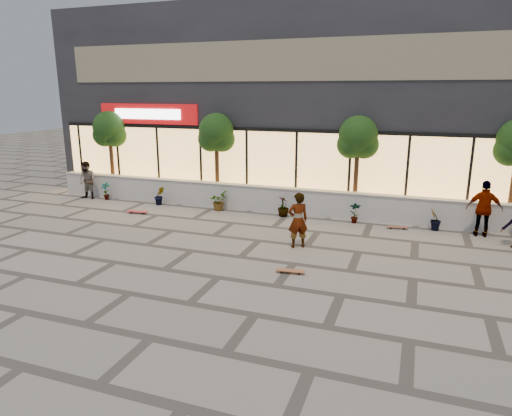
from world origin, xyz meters
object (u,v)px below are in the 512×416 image
(skater_left, at_px, (87,180))
(skateboard_right_near, at_px, (397,227))
(skateboard_left, at_px, (137,212))
(skater_right_near, at_px, (484,209))
(tree_west, at_px, (109,131))
(tree_midwest, at_px, (216,135))
(tree_mideast, at_px, (358,140))
(skateboard_center, at_px, (290,271))
(skater_center, at_px, (298,220))

(skater_left, height_order, skateboard_right_near, skater_left)
(skater_left, xyz_separation_m, skateboard_right_near, (13.61, -0.10, -0.79))
(skateboard_left, bearing_deg, skater_right_near, -0.23)
(tree_west, distance_m, tree_midwest, 5.50)
(tree_mideast, relative_size, skateboard_center, 4.84)
(tree_west, bearing_deg, skateboard_center, -32.24)
(skater_center, distance_m, skateboard_left, 7.40)
(skater_left, distance_m, skateboard_right_near, 13.64)
(skater_left, relative_size, skater_right_near, 0.89)
(tree_mideast, xyz_separation_m, skater_right_near, (4.50, -1.40, -2.02))
(skateboard_left, relative_size, skateboard_right_near, 1.13)
(tree_west, xyz_separation_m, skater_left, (-0.35, -1.40, -2.12))
(skateboard_center, bearing_deg, skater_center, 93.14)
(tree_mideast, distance_m, skater_left, 12.12)
(tree_west, relative_size, skater_center, 2.20)
(tree_midwest, height_order, skater_right_near, tree_midwest)
(tree_mideast, distance_m, skateboard_right_near, 3.72)
(tree_mideast, bearing_deg, skater_right_near, -17.28)
(skater_center, bearing_deg, skater_left, -48.33)
(skater_right_near, bearing_deg, tree_midwest, -6.44)
(tree_mideast, xyz_separation_m, skateboard_center, (-0.76, -6.77, -2.91))
(tree_mideast, bearing_deg, tree_midwest, 180.00)
(skater_center, height_order, skateboard_left, skater_center)
(skater_center, bearing_deg, skateboard_center, 68.15)
(skater_center, bearing_deg, skateboard_right_near, -164.48)
(skateboard_center, relative_size, skateboard_left, 0.93)
(skater_center, bearing_deg, skateboard_left, -45.50)
(tree_midwest, distance_m, skater_left, 6.38)
(tree_midwest, distance_m, skateboard_center, 9.04)
(tree_midwest, height_order, skater_left, tree_midwest)
(tree_west, bearing_deg, tree_mideast, 0.00)
(skateboard_left, distance_m, skateboard_right_near, 10.12)
(tree_west, height_order, skateboard_right_near, tree_west)
(skateboard_left, bearing_deg, tree_mideast, 12.32)
(skateboard_center, bearing_deg, skater_right_near, 38.98)
(tree_mideast, bearing_deg, skateboard_left, -160.96)
(skater_center, xyz_separation_m, skater_left, (-10.72, 3.22, -0.03))
(skateboard_left, bearing_deg, skateboard_right_near, 0.97)
(skater_center, height_order, skateboard_center, skater_center)
(skateboard_center, bearing_deg, skateboard_right_near, 57.82)
(tree_west, xyz_separation_m, tree_midwest, (5.50, 0.00, 0.00))
(skater_right_near, height_order, skateboard_left, skater_right_near)
(tree_mideast, xyz_separation_m, skater_left, (-11.85, -1.40, -2.12))
(skater_right_near, distance_m, skateboard_left, 12.88)
(skater_center, relative_size, skateboard_right_near, 2.32)
(tree_west, height_order, skateboard_left, tree_west)
(tree_mideast, relative_size, skateboard_left, 4.49)
(skater_left, bearing_deg, skateboard_left, -20.03)
(skater_center, relative_size, skateboard_left, 2.04)
(tree_mideast, xyz_separation_m, skater_center, (-1.13, -4.62, -2.09))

